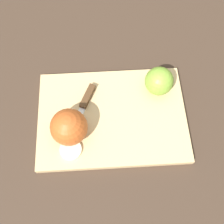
# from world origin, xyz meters

# --- Properties ---
(ground_plane) EXTENTS (4.00, 4.00, 0.00)m
(ground_plane) POSITION_xyz_m (0.00, 0.00, 0.00)
(ground_plane) COLOR #38281E
(cutting_board) EXTENTS (0.39, 0.29, 0.02)m
(cutting_board) POSITION_xyz_m (0.00, 0.00, 0.01)
(cutting_board) COLOR tan
(cutting_board) RESTS_ON ground_plane
(apple_half_left) EXTENTS (0.07, 0.07, 0.07)m
(apple_half_left) POSITION_xyz_m (-0.13, -0.06, 0.05)
(apple_half_left) COLOR olive
(apple_half_left) RESTS_ON cutting_board
(apple_half_right) EXTENTS (0.09, 0.09, 0.09)m
(apple_half_right) POSITION_xyz_m (0.11, 0.03, 0.06)
(apple_half_right) COLOR #AD4C1E
(apple_half_right) RESTS_ON cutting_board
(knife) EXTENTS (0.09, 0.14, 0.02)m
(knife) POSITION_xyz_m (0.06, -0.05, 0.03)
(knife) COLOR silver
(knife) RESTS_ON cutting_board
(apple_slice) EXTENTS (0.05, 0.05, 0.01)m
(apple_slice) POSITION_xyz_m (0.11, 0.08, 0.02)
(apple_slice) COLOR beige
(apple_slice) RESTS_ON cutting_board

